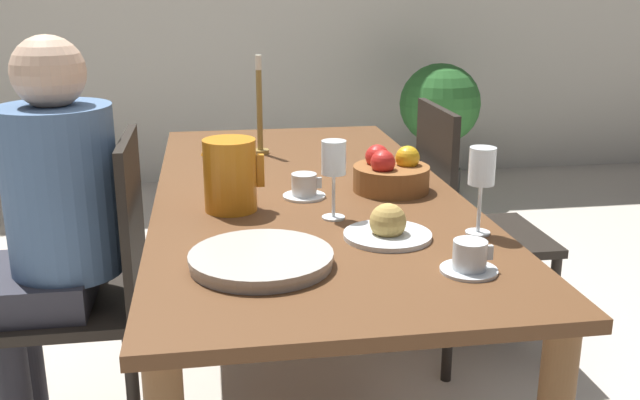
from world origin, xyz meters
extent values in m
cube|color=brown|center=(0.00, 0.00, 0.73)|extent=(0.86, 1.85, 0.03)
cylinder|color=brown|center=(-0.37, 0.86, 0.36)|extent=(0.07, 0.07, 0.71)
cylinder|color=brown|center=(0.37, 0.86, 0.36)|extent=(0.07, 0.07, 0.71)
cylinder|color=black|center=(-0.87, 0.13, 0.22)|extent=(0.04, 0.04, 0.44)
cylinder|color=black|center=(-0.50, 0.13, 0.22)|extent=(0.04, 0.04, 0.44)
cube|color=black|center=(-0.69, -0.06, 0.45)|extent=(0.42, 0.42, 0.03)
cube|color=black|center=(-0.49, -0.06, 0.69)|extent=(0.03, 0.39, 0.46)
cylinder|color=black|center=(0.87, 0.48, 0.22)|extent=(0.04, 0.04, 0.44)
cylinder|color=black|center=(0.87, 0.11, 0.22)|extent=(0.04, 0.04, 0.44)
cylinder|color=black|center=(0.50, 0.48, 0.22)|extent=(0.04, 0.04, 0.44)
cylinder|color=black|center=(0.50, 0.11, 0.22)|extent=(0.04, 0.04, 0.44)
cube|color=black|center=(0.69, 0.30, 0.45)|extent=(0.42, 0.42, 0.03)
cube|color=black|center=(0.49, 0.30, 0.69)|extent=(0.03, 0.39, 0.46)
cylinder|color=#33333D|center=(-0.83, -0.14, 0.23)|extent=(0.09, 0.09, 0.47)
cylinder|color=#33333D|center=(-0.83, 0.02, 0.23)|extent=(0.09, 0.09, 0.47)
cube|color=#33333D|center=(-0.76, -0.06, 0.51)|extent=(0.30, 0.34, 0.11)
cylinder|color=#4C6B93|center=(-0.67, -0.06, 0.79)|extent=(0.30, 0.30, 0.46)
sphere|color=#D6AD8E|center=(-0.67, -0.06, 1.10)|extent=(0.19, 0.19, 0.19)
cylinder|color=#D6AD8E|center=(-0.77, 0.15, 0.90)|extent=(0.25, 0.06, 0.20)
cylinder|color=orange|center=(-0.22, -0.17, 0.84)|extent=(0.14, 0.14, 0.19)
cube|color=orange|center=(-0.14, -0.17, 0.85)|extent=(0.02, 0.02, 0.09)
cone|color=orange|center=(-0.28, -0.17, 0.91)|extent=(0.04, 0.04, 0.04)
cylinder|color=white|center=(0.03, -0.28, 0.74)|extent=(0.06, 0.06, 0.00)
cylinder|color=white|center=(0.03, -0.28, 0.80)|extent=(0.01, 0.01, 0.11)
cylinder|color=white|center=(0.03, -0.28, 0.90)|extent=(0.06, 0.06, 0.09)
cylinder|color=white|center=(0.36, -0.45, 0.74)|extent=(0.06, 0.06, 0.00)
cylinder|color=white|center=(0.36, -0.45, 0.81)|extent=(0.01, 0.01, 0.12)
cylinder|color=white|center=(0.36, -0.45, 0.91)|extent=(0.06, 0.06, 0.09)
cylinder|color=red|center=(0.36, -0.45, 0.89)|extent=(0.05, 0.05, 0.05)
cylinder|color=silver|center=(0.25, -0.67, 0.75)|extent=(0.12, 0.12, 0.01)
cylinder|color=silver|center=(0.25, -0.67, 0.78)|extent=(0.07, 0.07, 0.06)
cube|color=silver|center=(0.29, -0.67, 0.78)|extent=(0.01, 0.01, 0.03)
cylinder|color=silver|center=(-0.01, -0.08, 0.75)|extent=(0.12, 0.12, 0.01)
cylinder|color=silver|center=(-0.01, -0.08, 0.78)|extent=(0.07, 0.07, 0.06)
cube|color=silver|center=(0.03, -0.08, 0.78)|extent=(0.01, 0.01, 0.03)
cylinder|color=#B7B2A8|center=(-0.17, -0.57, 0.75)|extent=(0.30, 0.30, 0.02)
cylinder|color=#B7B2A8|center=(-0.17, -0.57, 0.77)|extent=(0.31, 0.31, 0.01)
cylinder|color=silver|center=(0.14, -0.44, 0.75)|extent=(0.21, 0.21, 0.01)
sphere|color=tan|center=(0.14, -0.44, 0.78)|extent=(0.09, 0.09, 0.09)
cylinder|color=brown|center=(0.24, -0.05, 0.78)|extent=(0.22, 0.22, 0.07)
sphere|color=gold|center=(0.29, -0.04, 0.84)|extent=(0.07, 0.07, 0.07)
sphere|color=red|center=(0.21, -0.02, 0.84)|extent=(0.07, 0.07, 0.07)
sphere|color=red|center=(0.21, -0.09, 0.84)|extent=(0.07, 0.07, 0.07)
cylinder|color=olive|center=(-0.09, 0.48, 0.75)|extent=(0.06, 0.06, 0.01)
cylinder|color=olive|center=(-0.09, 0.48, 0.90)|extent=(0.02, 0.02, 0.28)
cylinder|color=beige|center=(-0.09, 0.48, 1.06)|extent=(0.02, 0.02, 0.05)
cylinder|color=#4C4742|center=(1.18, 2.32, 0.09)|extent=(0.31, 0.31, 0.17)
cylinder|color=brown|center=(1.18, 2.32, 0.28)|extent=(0.04, 0.04, 0.20)
sphere|color=#2D6B2D|center=(1.18, 2.32, 0.59)|extent=(0.51, 0.51, 0.51)
camera|label=1|loc=(-0.27, -1.98, 1.31)|focal=40.00mm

